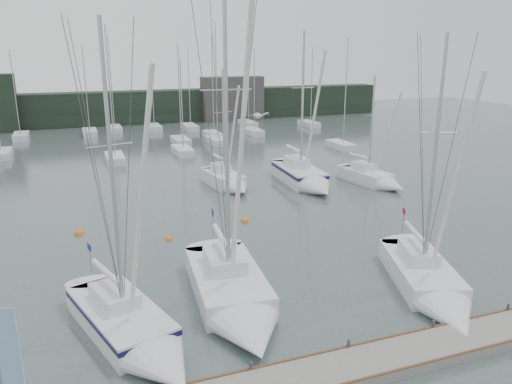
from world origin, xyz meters
The scene contains 16 objects.
ground centered at (0.00, 0.00, 0.00)m, with size 160.00×160.00×0.00m, color #475654.
dock centered at (0.00, -5.00, 0.20)m, with size 24.00×2.00×0.40m, color slate.
far_treeline centered at (0.00, 62.00, 2.50)m, with size 90.00×4.00×5.00m, color black.
far_building_right centered at (18.00, 60.00, 3.50)m, with size 10.00×3.00×7.00m, color #44413E.
mast_forest centered at (-3.30, 45.25, 0.48)m, with size 56.73×26.64×14.33m.
sailboat_near_left centered at (-5.56, -0.60, 0.53)m, with size 4.97×9.00×13.46m.
sailboat_near_center centered at (-1.04, 0.43, 0.56)m, with size 4.04×10.14×16.61m.
sailboat_near_right centered at (8.11, -1.46, 0.50)m, with size 5.51×9.29×13.07m.
sailboat_mid_c centered at (4.87, 20.37, 0.54)m, with size 3.07×6.90×10.52m.
sailboat_mid_d centered at (11.29, 18.74, 0.66)m, with size 3.36×9.48×13.80m.
sailboat_mid_e centered at (17.06, 16.79, 0.51)m, with size 3.39×7.27×9.95m.
buoy_a centered at (-2.19, 10.52, 0.00)m, with size 0.45×0.45×0.45m, color orange.
buoy_b centered at (3.40, 12.08, 0.00)m, with size 0.60×0.60×0.60m, color orange.
buoy_c centered at (-7.39, 13.50, 0.00)m, with size 0.64×0.64×0.64m, color orange.
dock_banner centered at (-9.52, -4.94, 3.05)m, with size 0.67×0.22×4.49m.
seagull centered at (-0.60, -1.00, 9.03)m, with size 1.02×0.50×0.20m.
Camera 1 is at (-7.21, -18.52, 11.47)m, focal length 35.00 mm.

